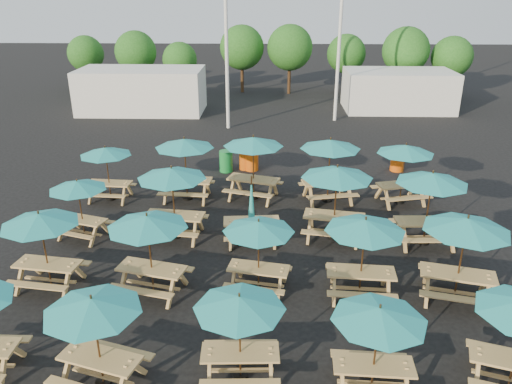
{
  "coord_description": "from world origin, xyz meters",
  "views": [
    {
      "loc": [
        0.47,
        -14.63,
        7.81
      ],
      "look_at": [
        0.0,
        1.5,
        1.1
      ],
      "focal_mm": 35.0,
      "sensor_mm": 36.0,
      "label": 1
    }
  ],
  "objects_px": {
    "picnic_unit_4": "(93,310)",
    "waste_bin_3": "(397,161)",
    "picnic_unit_11": "(253,145)",
    "picnic_unit_17": "(466,229)",
    "picnic_unit_1": "(40,223)",
    "picnic_unit_10": "(252,215)",
    "picnic_unit_7": "(185,147)",
    "picnic_unit_14": "(337,177)",
    "picnic_unit_6": "(172,177)",
    "picnic_unit_3": "(106,154)",
    "waste_bin_2": "(252,160)",
    "picnic_unit_18": "(432,182)",
    "picnic_unit_8": "(239,307)",
    "picnic_unit_9": "(259,230)",
    "picnic_unit_12": "(379,319)",
    "picnic_unit_5": "(148,226)",
    "picnic_unit_2": "(78,188)",
    "picnic_unit_15": "(330,148)",
    "waste_bin_0": "(226,161)",
    "picnic_unit_19": "(405,153)",
    "waste_bin_1": "(246,159)",
    "picnic_unit_13": "(365,230)"
  },
  "relations": [
    {
      "from": "picnic_unit_2",
      "to": "waste_bin_2",
      "type": "relative_size",
      "value": 2.43
    },
    {
      "from": "waste_bin_1",
      "to": "picnic_unit_7",
      "type": "bearing_deg",
      "value": -120.87
    },
    {
      "from": "picnic_unit_18",
      "to": "picnic_unit_5",
      "type": "bearing_deg",
      "value": -161.55
    },
    {
      "from": "picnic_unit_9",
      "to": "picnic_unit_14",
      "type": "distance_m",
      "value": 3.96
    },
    {
      "from": "picnic_unit_11",
      "to": "waste_bin_3",
      "type": "distance_m",
      "value": 7.44
    },
    {
      "from": "picnic_unit_9",
      "to": "picnic_unit_6",
      "type": "bearing_deg",
      "value": 143.99
    },
    {
      "from": "picnic_unit_6",
      "to": "picnic_unit_9",
      "type": "height_order",
      "value": "picnic_unit_6"
    },
    {
      "from": "picnic_unit_5",
      "to": "picnic_unit_17",
      "type": "height_order",
      "value": "picnic_unit_17"
    },
    {
      "from": "picnic_unit_3",
      "to": "waste_bin_0",
      "type": "xyz_separation_m",
      "value": [
        4.26,
        3.36,
        -1.39
      ]
    },
    {
      "from": "picnic_unit_15",
      "to": "waste_bin_3",
      "type": "bearing_deg",
      "value": 34.24
    },
    {
      "from": "picnic_unit_2",
      "to": "picnic_unit_11",
      "type": "relative_size",
      "value": 0.81
    },
    {
      "from": "picnic_unit_2",
      "to": "picnic_unit_5",
      "type": "distance_m",
      "value": 4.36
    },
    {
      "from": "picnic_unit_7",
      "to": "waste_bin_0",
      "type": "distance_m",
      "value": 3.84
    },
    {
      "from": "picnic_unit_3",
      "to": "waste_bin_2",
      "type": "xyz_separation_m",
      "value": [
        5.42,
        3.56,
        -1.39
      ]
    },
    {
      "from": "picnic_unit_8",
      "to": "picnic_unit_9",
      "type": "distance_m",
      "value": 3.39
    },
    {
      "from": "picnic_unit_9",
      "to": "picnic_unit_15",
      "type": "xyz_separation_m",
      "value": [
        2.54,
        6.22,
        0.34
      ]
    },
    {
      "from": "picnic_unit_3",
      "to": "picnic_unit_8",
      "type": "xyz_separation_m",
      "value": [
        5.65,
        -9.49,
        -0.05
      ]
    },
    {
      "from": "waste_bin_2",
      "to": "waste_bin_3",
      "type": "height_order",
      "value": "same"
    },
    {
      "from": "picnic_unit_18",
      "to": "picnic_unit_19",
      "type": "xyz_separation_m",
      "value": [
        0.01,
        3.3,
        -0.1
      ]
    },
    {
      "from": "picnic_unit_11",
      "to": "picnic_unit_15",
      "type": "bearing_deg",
      "value": 13.4
    },
    {
      "from": "picnic_unit_4",
      "to": "picnic_unit_17",
      "type": "bearing_deg",
      "value": 38.73
    },
    {
      "from": "picnic_unit_7",
      "to": "picnic_unit_15",
      "type": "height_order",
      "value": "picnic_unit_15"
    },
    {
      "from": "picnic_unit_11",
      "to": "picnic_unit_3",
      "type": "bearing_deg",
      "value": -160.1
    },
    {
      "from": "picnic_unit_8",
      "to": "picnic_unit_12",
      "type": "height_order",
      "value": "picnic_unit_8"
    },
    {
      "from": "picnic_unit_2",
      "to": "picnic_unit_13",
      "type": "bearing_deg",
      "value": -1.86
    },
    {
      "from": "picnic_unit_18",
      "to": "picnic_unit_19",
      "type": "relative_size",
      "value": 0.96
    },
    {
      "from": "picnic_unit_4",
      "to": "picnic_unit_11",
      "type": "bearing_deg",
      "value": 91.45
    },
    {
      "from": "picnic_unit_17",
      "to": "picnic_unit_11",
      "type": "bearing_deg",
      "value": 144.09
    },
    {
      "from": "picnic_unit_7",
      "to": "waste_bin_3",
      "type": "distance_m",
      "value": 9.82
    },
    {
      "from": "picnic_unit_6",
      "to": "picnic_unit_4",
      "type": "bearing_deg",
      "value": -86.65
    },
    {
      "from": "picnic_unit_13",
      "to": "waste_bin_1",
      "type": "bearing_deg",
      "value": 113.88
    },
    {
      "from": "picnic_unit_4",
      "to": "waste_bin_1",
      "type": "bearing_deg",
      "value": 97.24
    },
    {
      "from": "picnic_unit_1",
      "to": "picnic_unit_6",
      "type": "height_order",
      "value": "picnic_unit_6"
    },
    {
      "from": "picnic_unit_19",
      "to": "waste_bin_1",
      "type": "relative_size",
      "value": 2.67
    },
    {
      "from": "picnic_unit_11",
      "to": "picnic_unit_17",
      "type": "distance_m",
      "value": 8.75
    },
    {
      "from": "waste_bin_0",
      "to": "waste_bin_2",
      "type": "xyz_separation_m",
      "value": [
        1.15,
        0.2,
        0.0
      ]
    },
    {
      "from": "picnic_unit_2",
      "to": "waste_bin_3",
      "type": "relative_size",
      "value": 2.43
    },
    {
      "from": "picnic_unit_1",
      "to": "picnic_unit_18",
      "type": "height_order",
      "value": "picnic_unit_18"
    },
    {
      "from": "picnic_unit_2",
      "to": "picnic_unit_19",
      "type": "height_order",
      "value": "picnic_unit_19"
    },
    {
      "from": "picnic_unit_4",
      "to": "waste_bin_3",
      "type": "xyz_separation_m",
      "value": [
        9.23,
        13.43,
        -1.41
      ]
    },
    {
      "from": "picnic_unit_1",
      "to": "picnic_unit_10",
      "type": "distance_m",
      "value": 6.27
    },
    {
      "from": "picnic_unit_18",
      "to": "picnic_unit_10",
      "type": "bearing_deg",
      "value": 178.43
    },
    {
      "from": "picnic_unit_7",
      "to": "picnic_unit_14",
      "type": "relative_size",
      "value": 0.93
    },
    {
      "from": "picnic_unit_14",
      "to": "picnic_unit_17",
      "type": "xyz_separation_m",
      "value": [
        2.85,
        -3.44,
        -0.08
      ]
    },
    {
      "from": "waste_bin_3",
      "to": "picnic_unit_1",
      "type": "bearing_deg",
      "value": -140.4
    },
    {
      "from": "picnic_unit_18",
      "to": "waste_bin_3",
      "type": "distance_m",
      "value": 7.18
    },
    {
      "from": "picnic_unit_5",
      "to": "picnic_unit_9",
      "type": "distance_m",
      "value": 2.9
    },
    {
      "from": "picnic_unit_1",
      "to": "picnic_unit_18",
      "type": "bearing_deg",
      "value": 22.59
    },
    {
      "from": "picnic_unit_3",
      "to": "picnic_unit_6",
      "type": "bearing_deg",
      "value": -40.12
    },
    {
      "from": "picnic_unit_1",
      "to": "picnic_unit_7",
      "type": "height_order",
      "value": "picnic_unit_7"
    }
  ]
}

